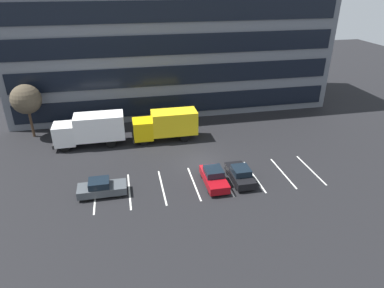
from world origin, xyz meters
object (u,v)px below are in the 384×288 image
at_px(box_truck_white, 91,129).
at_px(sedan_charcoal, 102,188).
at_px(sedan_black, 240,174).
at_px(box_truck_yellow_all, 166,124).
at_px(bare_tree, 26,99).
at_px(sedan_maroon, 214,177).

relative_size(box_truck_white, sedan_charcoal, 1.86).
bearing_deg(sedan_black, box_truck_white, 142.46).
distance_m(box_truck_white, sedan_black, 16.52).
xyz_separation_m(box_truck_yellow_all, box_truck_white, (-7.94, 0.28, 0.08)).
height_order(box_truck_yellow_all, bare_tree, bare_tree).
height_order(sedan_charcoal, sedan_black, sedan_black).
bearing_deg(sedan_maroon, box_truck_white, 136.67).
distance_m(box_truck_yellow_all, sedan_black, 11.08).
xyz_separation_m(box_truck_white, bare_tree, (-6.59, 3.64, 2.46)).
bearing_deg(bare_tree, box_truck_white, -28.93).
bearing_deg(box_truck_white, sedan_charcoal, -82.96).
bearing_deg(box_truck_white, sedan_maroon, -43.33).
bearing_deg(bare_tree, sedan_black, -34.84).
height_order(sedan_black, bare_tree, bare_tree).
height_order(box_truck_white, sedan_maroon, box_truck_white).
distance_m(box_truck_yellow_all, sedan_charcoal, 11.63).
bearing_deg(sedan_charcoal, sedan_black, -1.74).
xyz_separation_m(box_truck_yellow_all, sedan_charcoal, (-6.75, -9.40, -1.17)).
bearing_deg(box_truck_yellow_all, sedan_black, -62.31).
height_order(box_truck_yellow_all, sedan_black, box_truck_yellow_all).
relative_size(box_truck_yellow_all, sedan_charcoal, 1.78).
relative_size(sedan_charcoal, sedan_maroon, 0.97).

